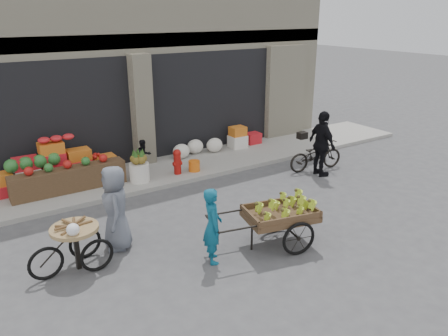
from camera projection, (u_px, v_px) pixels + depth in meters
ground at (241, 232)px, 9.21m from camera, size 80.00×80.00×0.00m
sidewalk at (158, 172)px, 12.42m from camera, size 18.00×2.20×0.12m
building at (102, 44)px, 14.40m from camera, size 14.00×6.45×7.00m
fruit_display at (63, 165)px, 11.16m from camera, size 3.10×1.12×1.24m
pineapple_bin at (140, 172)px, 11.54m from camera, size 0.52×0.52×0.50m
fire_hydrant at (177, 161)px, 12.02m from camera, size 0.22×0.22×0.71m
orange_bucket at (194, 166)px, 12.32m from camera, size 0.32×0.32×0.30m
right_bay_goods at (223, 141)px, 14.12m from camera, size 3.35×0.60×0.70m
seated_person at (144, 156)px, 12.14m from camera, size 0.51×0.43×0.93m
banana_cart at (278, 213)px, 8.47m from camera, size 2.45×1.39×0.97m
vendor_woman at (213, 225)px, 7.91m from camera, size 0.51×0.62×1.45m
tricycle_cart at (75, 241)px, 7.71m from camera, size 1.44×0.91×0.95m
vendor_grey at (116, 208)px, 8.35m from camera, size 0.74×0.94×1.68m
bicycle at (316, 155)px, 12.65m from camera, size 1.79×0.87×0.90m
cyclist at (322, 144)px, 12.07m from camera, size 0.62×1.14×1.84m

